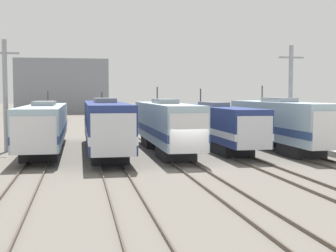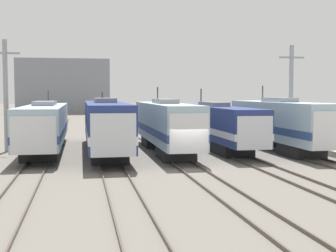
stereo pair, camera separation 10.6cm
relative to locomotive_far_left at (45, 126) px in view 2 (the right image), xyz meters
The scene contains 14 objects.
ground_plane 14.41m from the locomotive_far_left, 47.64° to the right, with size 400.00×400.00×0.00m, color #666059.
rail_pair_far_left 10.73m from the locomotive_far_left, 90.00° to the right, with size 1.50×120.00×0.15m.
rail_pair_center_left 11.75m from the locomotive_far_left, 65.49° to the right, with size 1.51×120.00×0.15m.
rail_pair_center 14.40m from the locomotive_far_left, 47.64° to the right, with size 1.51×120.00×0.15m.
rail_pair_center_right 17.96m from the locomotive_far_left, 36.17° to the right, with size 1.51×120.00×0.15m.
rail_pair_far_right 22.00m from the locomotive_far_left, 28.74° to the right, with size 1.50×120.00×0.15m.
locomotive_far_left is the anchor object (origin of this frame).
locomotive_center_left 5.17m from the locomotive_far_left, 21.79° to the right, with size 3.00×19.92×4.85m.
locomotive_center 9.94m from the locomotive_far_left, 14.90° to the right, with size 2.79×17.11×5.32m.
locomotive_center_right 14.41m from the locomotive_far_left, ahead, with size 2.77×20.05×5.21m.
locomotive_far_right 19.44m from the locomotive_far_left, ahead, with size 2.83×16.61×5.46m.
catenary_tower_left 4.01m from the locomotive_far_left, behind, with size 2.35×0.39×9.08m.
catenary_tower_right 21.80m from the locomotive_far_left, ahead, with size 2.35×0.39×9.08m.
depot_building 76.46m from the locomotive_far_left, 90.82° to the left, with size 21.48×9.94×12.87m.
Camera 2 is at (-6.68, -28.64, 4.74)m, focal length 50.00 mm.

